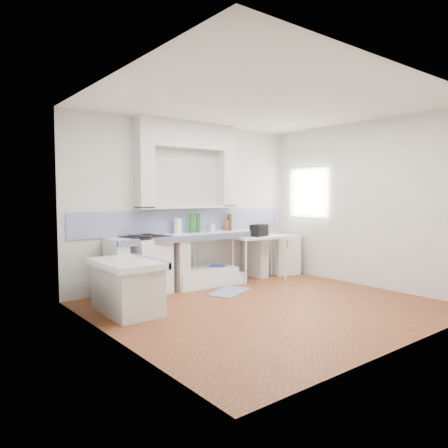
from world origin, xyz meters
TOP-DOWN VIEW (x-y plane):
  - floor at (0.00, 0.00)m, footprint 4.50×4.50m
  - ceiling at (0.00, 0.00)m, footprint 4.50×4.50m
  - wall_back at (0.00, 2.00)m, footprint 4.50×0.00m
  - wall_front at (0.00, -2.00)m, footprint 4.50×0.00m
  - wall_left at (-2.25, 0.00)m, footprint 0.00×4.50m
  - wall_right at (2.25, 0.00)m, footprint 0.00×4.50m
  - alcove_mass at (-0.10, 1.88)m, footprint 1.90×0.25m
  - window_frame at (2.42, 1.20)m, footprint 0.35×0.86m
  - lace_valance at (2.28, 1.20)m, footprint 0.01×0.84m
  - counter_slab at (-0.10, 1.70)m, footprint 3.00×0.60m
  - counter_lip at (-0.10, 1.42)m, footprint 3.00×0.04m
  - counter_pier_left at (-1.50, 1.70)m, footprint 0.20×0.55m
  - counter_pier_mid at (-0.45, 1.70)m, footprint 0.20×0.55m
  - counter_pier_right at (1.30, 1.70)m, footprint 0.20×0.55m
  - peninsula_top at (-1.70, 0.90)m, footprint 0.70×1.10m
  - peninsula_base at (-1.70, 0.90)m, footprint 0.60×1.00m
  - peninsula_lip at (-1.37, 0.90)m, footprint 0.04×1.10m
  - backsplash at (0.00, 1.99)m, footprint 4.27×0.03m
  - stove at (-1.00, 1.71)m, footprint 0.73×0.72m
  - sink at (0.05, 1.68)m, footprint 1.15×0.65m
  - side_table at (1.15, 1.42)m, footprint 1.04×0.68m
  - fridge at (1.93, 1.57)m, footprint 0.60×0.60m
  - bucket_red at (-0.08, 1.74)m, footprint 0.33×0.33m
  - bucket_orange at (0.11, 1.63)m, footprint 0.27×0.27m
  - bucket_blue at (0.38, 1.67)m, footprint 0.40×0.40m
  - basin_white at (0.66, 1.51)m, footprint 0.50×0.50m
  - water_bottle_a at (-0.07, 1.85)m, footprint 0.11×0.11m
  - water_bottle_b at (0.30, 1.85)m, footprint 0.12×0.12m
  - black_bag at (1.11, 1.38)m, footprint 0.38×0.28m
  - green_bottle_a at (-0.04, 1.85)m, footprint 0.10×0.10m
  - green_bottle_b at (0.10, 1.85)m, footprint 0.09×0.09m
  - knife_block at (0.74, 1.85)m, footprint 0.10×0.09m
  - cutting_board at (0.80, 1.85)m, footprint 0.09×0.22m
  - paper_towel at (-0.34, 1.84)m, footprint 0.16×0.16m
  - soap_bottle at (0.39, 1.85)m, footprint 0.09×0.09m
  - rug at (0.10, 0.98)m, footprint 0.87×0.70m

SIDE VIEW (x-z plane):
  - floor at x=0.00m, z-range 0.00..0.00m
  - rug at x=0.10m, z-range 0.00..0.01m
  - basin_white at x=0.66m, z-range 0.00..0.16m
  - bucket_orange at x=0.11m, z-range 0.00..0.24m
  - sink at x=0.05m, z-range 0.00..0.27m
  - bucket_red at x=-0.08m, z-range 0.00..0.28m
  - bucket_blue at x=0.38m, z-range 0.00..0.30m
  - water_bottle_a at x=-0.07m, z-range 0.00..0.31m
  - water_bottle_b at x=0.30m, z-range 0.00..0.34m
  - peninsula_base at x=-1.70m, z-range 0.00..0.62m
  - fridge at x=1.93m, z-range 0.00..0.77m
  - side_table at x=1.15m, z-range 0.38..0.43m
  - counter_pier_left at x=-1.50m, z-range 0.00..0.82m
  - counter_pier_mid at x=-0.45m, z-range 0.00..0.82m
  - counter_pier_right at x=1.30m, z-range 0.00..0.82m
  - stove at x=-1.00m, z-range 0.00..0.89m
  - peninsula_top at x=-1.70m, z-range 0.62..0.70m
  - peninsula_lip at x=-1.37m, z-range 0.61..0.71m
  - counter_slab at x=-0.10m, z-range 0.82..0.90m
  - counter_lip at x=-0.10m, z-range 0.81..0.91m
  - black_bag at x=1.11m, z-range 0.81..1.02m
  - soap_bottle at x=0.39m, z-range 0.90..1.08m
  - knife_block at x=0.74m, z-range 0.90..1.08m
  - paper_towel at x=-0.34m, z-range 0.90..1.16m
  - cutting_board at x=0.80m, z-range 0.90..1.20m
  - green_bottle_b at x=0.10m, z-range 0.90..1.24m
  - green_bottle_a at x=-0.04m, z-range 0.90..1.25m
  - backsplash at x=0.00m, z-range 0.90..1.30m
  - wall_back at x=0.00m, z-range -0.85..3.65m
  - wall_front at x=0.00m, z-range -0.85..3.65m
  - wall_left at x=-2.25m, z-range -0.85..3.65m
  - wall_right at x=2.25m, z-range -0.85..3.65m
  - window_frame at x=2.42m, z-range 1.07..2.13m
  - lace_valance at x=2.28m, z-range 1.86..2.10m
  - alcove_mass at x=-0.10m, z-range 2.35..2.80m
  - ceiling at x=0.00m, z-range 2.80..2.80m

